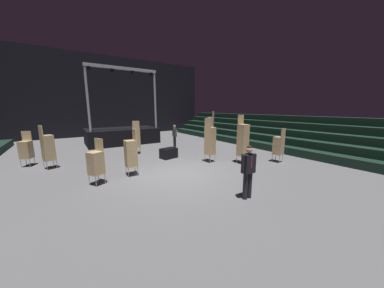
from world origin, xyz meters
TOP-DOWN VIEW (x-y plane):
  - ground_plane at (0.00, 0.00)m, footprint 22.00×30.00m
  - arena_end_wall at (0.00, 15.00)m, footprint 22.00×0.30m
  - bleacher_bank_right at (9.12, 1.00)m, footprint 3.75×24.00m
  - stage_riser at (0.00, 9.11)m, footprint 5.29×3.06m
  - man_with_tie at (0.70, -3.16)m, footprint 0.57×0.25m
  - chair_stack_front_left at (5.35, -1.19)m, footprint 0.50×0.50m
  - chair_stack_front_right at (5.96, 5.17)m, footprint 0.62×0.62m
  - chair_stack_mid_left at (-4.61, 4.03)m, footprint 0.56×0.56m
  - chair_stack_mid_right at (3.58, -0.33)m, footprint 0.46×0.46m
  - chair_stack_mid_centre at (-3.05, 0.69)m, footprint 0.60×0.60m
  - chair_stack_rear_left at (2.38, 0.80)m, footprint 0.51×0.51m
  - chair_stack_rear_right at (-5.53, 5.11)m, footprint 0.58×0.58m
  - chair_stack_rear_centre at (-1.68, 0.98)m, footprint 0.44×0.44m
  - chair_stack_aisle_right at (-0.22, 4.83)m, footprint 0.54×0.54m
  - crew_worker_near_stage at (2.55, 4.97)m, footprint 0.33×0.57m
  - equipment_road_case at (0.93, 2.73)m, footprint 1.00×0.77m

SIDE VIEW (x-z plane):
  - ground_plane at x=0.00m, z-range -0.10..0.00m
  - equipment_road_case at x=0.93m, z-range 0.00..0.57m
  - stage_riser at x=0.00m, z-range -2.16..3.53m
  - chair_stack_mid_centre at x=-3.05m, z-range 0.00..1.71m
  - chair_stack_rear_right at x=-5.53m, z-range 0.00..1.71m
  - chair_stack_front_left at x=5.35m, z-range 0.00..1.80m
  - man_with_tie at x=0.70m, z-range 0.11..1.81m
  - crew_worker_near_stage at x=2.55m, z-range 0.11..1.82m
  - chair_stack_rear_centre at x=-1.68m, z-range 0.00..1.97m
  - chair_stack_mid_left at x=-4.61m, z-range 0.00..2.05m
  - chair_stack_aisle_right at x=-0.22m, z-range 0.00..2.05m
  - bleacher_bank_right at x=9.12m, z-range 0.00..2.25m
  - chair_stack_rear_left at x=2.38m, z-range 0.00..2.30m
  - chair_stack_mid_right at x=3.58m, z-range 0.00..2.47m
  - chair_stack_front_right at x=5.96m, z-range 0.00..2.56m
  - arena_end_wall at x=0.00m, z-range 0.00..8.00m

